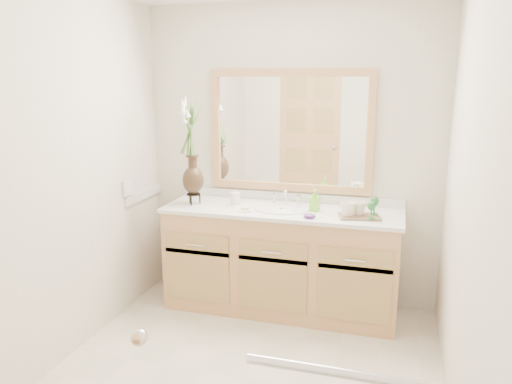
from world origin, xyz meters
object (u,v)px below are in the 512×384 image
(soap_bottle, at_px, (315,201))
(tray, at_px, (359,216))
(tumbler, at_px, (235,198))
(flower_vase, at_px, (192,135))

(soap_bottle, distance_m, tray, 0.37)
(soap_bottle, xyz_separation_m, tray, (0.34, -0.10, -0.07))
(tray, bearing_deg, tumbler, 160.38)
(flower_vase, relative_size, tumbler, 8.55)
(tumbler, bearing_deg, flower_vase, -165.66)
(soap_bottle, bearing_deg, tray, -13.91)
(flower_vase, height_order, soap_bottle, flower_vase)
(tumbler, relative_size, soap_bottle, 0.65)
(flower_vase, xyz_separation_m, tray, (1.31, -0.03, -0.55))
(flower_vase, height_order, tumbler, flower_vase)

